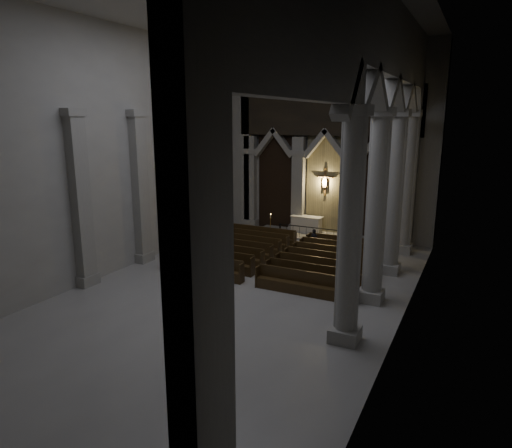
# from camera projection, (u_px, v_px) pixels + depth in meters

# --- Properties ---
(room) EXTENTS (24.00, 24.10, 12.00)m
(room) POSITION_uv_depth(u_px,v_px,m) (239.00, 118.00, 18.82)
(room) COLOR gray
(room) RESTS_ON ground
(sanctuary_wall) EXTENTS (14.00, 0.77, 12.00)m
(sanctuary_wall) POSITION_uv_depth(u_px,v_px,m) (326.00, 134.00, 29.09)
(sanctuary_wall) COLOR gray
(sanctuary_wall) RESTS_ON ground
(right_arcade) EXTENTS (1.00, 24.00, 12.00)m
(right_arcade) POSITION_uv_depth(u_px,v_px,m) (381.00, 112.00, 17.53)
(right_arcade) COLOR gray
(right_arcade) RESTS_ON ground
(left_pilasters) EXTENTS (0.60, 13.00, 8.03)m
(left_pilasters) POSITION_uv_depth(u_px,v_px,m) (164.00, 185.00, 25.64)
(left_pilasters) COLOR gray
(left_pilasters) RESTS_ON ground
(sanctuary_step) EXTENTS (8.50, 2.60, 0.15)m
(sanctuary_step) POSITION_uv_depth(u_px,v_px,m) (318.00, 236.00, 29.76)
(sanctuary_step) COLOR gray
(sanctuary_step) RESTS_ON ground
(altar) EXTENTS (2.09, 0.83, 1.06)m
(altar) POSITION_uv_depth(u_px,v_px,m) (307.00, 224.00, 30.54)
(altar) COLOR beige
(altar) RESTS_ON sanctuary_step
(altar_rail) EXTENTS (4.62, 0.09, 0.91)m
(altar_rail) POSITION_uv_depth(u_px,v_px,m) (313.00, 232.00, 28.78)
(altar_rail) COLOR black
(altar_rail) RESTS_ON ground
(candle_stand_left) EXTENTS (0.26, 0.26, 1.57)m
(candle_stand_left) POSITION_uv_depth(u_px,v_px,m) (270.00, 231.00, 29.69)
(candle_stand_left) COLOR #B78D38
(candle_stand_left) RESTS_ON ground
(candle_stand_right) EXTENTS (0.23, 0.23, 1.34)m
(candle_stand_right) POSITION_uv_depth(u_px,v_px,m) (355.00, 241.00, 27.56)
(candle_stand_right) COLOR #B78D38
(candle_stand_right) RESTS_ON ground
(pews) EXTENTS (10.02, 7.18, 1.03)m
(pews) POSITION_uv_depth(u_px,v_px,m) (279.00, 258.00, 24.19)
(pews) COLOR black
(pews) RESTS_ON ground
(worshipper) EXTENTS (0.50, 0.37, 1.27)m
(worshipper) POSITION_uv_depth(u_px,v_px,m) (314.00, 240.00, 26.73)
(worshipper) COLOR black
(worshipper) RESTS_ON ground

